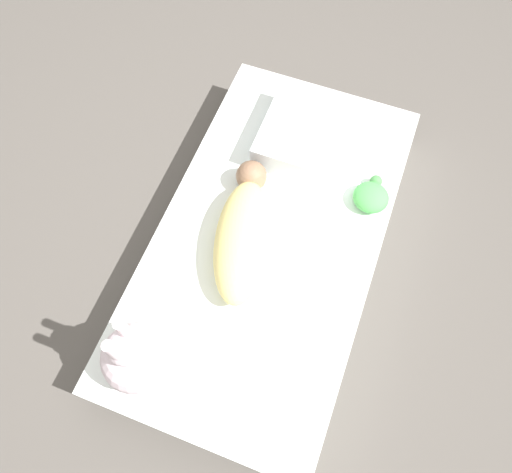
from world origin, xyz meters
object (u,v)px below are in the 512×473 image
at_px(pillow, 305,135).
at_px(turtle_plush, 371,196).
at_px(bunny_plush, 136,357).
at_px(swaddled_baby, 243,233).

relative_size(pillow, turtle_plush, 2.18).
xyz_separation_m(bunny_plush, turtle_plush, (0.85, -0.53, -0.09)).
bearing_deg(pillow, swaddled_baby, 172.42).
bearing_deg(bunny_plush, turtle_plush, -31.65).
relative_size(swaddled_baby, bunny_plush, 1.45).
height_order(pillow, bunny_plush, bunny_plush).
xyz_separation_m(pillow, bunny_plush, (-1.02, 0.21, 0.07)).
relative_size(swaddled_baby, pillow, 1.56).
relative_size(pillow, bunny_plush, 0.93).
height_order(swaddled_baby, bunny_plush, bunny_plush).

